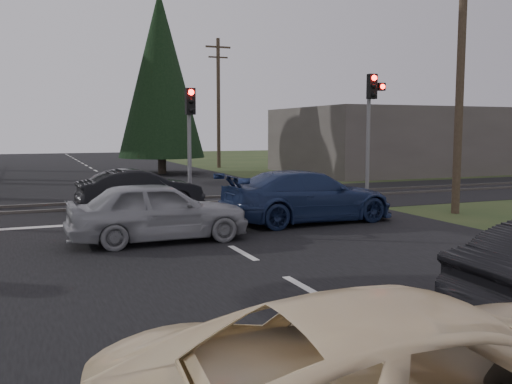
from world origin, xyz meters
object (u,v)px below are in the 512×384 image
utility_pole_mid (218,100)px  blue_sedan (308,197)px  dark_car_far (140,190)px  utility_pole_near (461,65)px  utility_pole_far (147,111)px  traffic_signal_center (190,126)px  traffic_signal_right (372,112)px  silver_car (158,211)px

utility_pole_mid → blue_sedan: size_ratio=1.73×
dark_car_far → blue_sedan: bearing=-141.1°
utility_pole_near → utility_pole_far: size_ratio=1.00×
utility_pole_near → dark_car_far: 11.13m
utility_pole_mid → traffic_signal_center: bearing=-111.2°
traffic_signal_right → utility_pole_near: bearing=-74.7°
utility_pole_far → silver_car: (-9.91, -50.00, -3.99)m
traffic_signal_right → utility_pole_near: (0.95, -3.47, 1.41)m
traffic_signal_right → dark_car_far: 8.79m
silver_car → blue_sedan: bearing=-75.8°
traffic_signal_center → utility_pole_far: 44.99m
utility_pole_near → utility_pole_mid: same height
utility_pole_far → traffic_signal_center: bearing=-99.6°
blue_sedan → utility_pole_near: bearing=-95.3°
utility_pole_near → utility_pole_far: (0.00, 49.00, 0.00)m
traffic_signal_right → silver_car: size_ratio=1.09×
dark_car_far → utility_pole_near: bearing=-119.9°
traffic_signal_right → dark_car_far: (-8.31, 1.19, -2.64)m
blue_sedan → traffic_signal_center: bearing=23.9°
traffic_signal_right → dark_car_far: size_ratio=1.14×
utility_pole_near → silver_car: bearing=-174.2°
traffic_signal_right → utility_pole_far: utility_pole_far is taller
utility_pole_near → utility_pole_far: same height
traffic_signal_right → blue_sedan: traffic_signal_right is taller
traffic_signal_right → utility_pole_near: 3.87m
utility_pole_mid → dark_car_far: utility_pole_mid is taller
traffic_signal_right → blue_sedan: bearing=-142.8°
traffic_signal_center → utility_pole_near: 9.05m
traffic_signal_center → utility_pole_far: utility_pole_far is taller
traffic_signal_right → traffic_signal_center: 6.68m
utility_pole_mid → utility_pole_far: size_ratio=1.00×
traffic_signal_right → blue_sedan: (-4.29, -3.26, -2.56)m
traffic_signal_center → blue_sedan: bearing=-63.2°
traffic_signal_center → utility_pole_mid: (7.50, 19.32, 1.92)m
utility_pole_mid → dark_car_far: bearing=-115.6°
utility_pole_near → blue_sedan: utility_pole_near is taller
traffic_signal_center → dark_car_far: traffic_signal_center is taller
traffic_signal_right → utility_pole_near: utility_pole_near is taller
utility_pole_near → traffic_signal_center: bearing=148.0°
utility_pole_far → blue_sedan: (-5.25, -48.78, -3.97)m
utility_pole_near → blue_sedan: bearing=177.6°
traffic_signal_center → utility_pole_mid: size_ratio=0.46×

